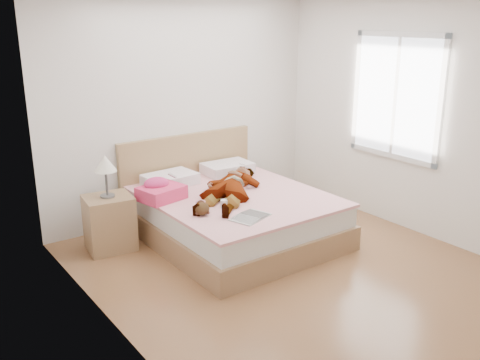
# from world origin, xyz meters

# --- Properties ---
(ground) EXTENTS (4.00, 4.00, 0.00)m
(ground) POSITION_xyz_m (0.00, 0.00, 0.00)
(ground) COLOR #54351A
(ground) RESTS_ON ground
(woman) EXTENTS (1.57, 1.48, 0.22)m
(woman) POSITION_xyz_m (0.00, 1.03, 0.62)
(woman) COLOR silver
(woman) RESTS_ON bed
(hair) EXTENTS (0.56, 0.64, 0.08)m
(hair) POSITION_xyz_m (-0.57, 1.48, 0.55)
(hair) COLOR black
(hair) RESTS_ON bed
(phone) EXTENTS (0.10, 0.10, 0.05)m
(phone) POSITION_xyz_m (-0.50, 1.43, 0.70)
(phone) COLOR silver
(phone) RESTS_ON bed
(room_shell) EXTENTS (4.00, 4.00, 4.00)m
(room_shell) POSITION_xyz_m (1.77, 0.30, 1.50)
(room_shell) COLOR white
(room_shell) RESTS_ON ground
(bed) EXTENTS (1.80, 2.08, 1.00)m
(bed) POSITION_xyz_m (0.00, 1.04, 0.28)
(bed) COLOR olive
(bed) RESTS_ON ground
(towel) EXTENTS (0.51, 0.44, 0.23)m
(towel) POSITION_xyz_m (-0.73, 1.29, 0.60)
(towel) COLOR #FF4571
(towel) RESTS_ON bed
(magazine) EXTENTS (0.44, 0.36, 0.02)m
(magazine) POSITION_xyz_m (-0.28, 0.29, 0.52)
(magazine) COLOR silver
(magazine) RESTS_ON bed
(coffee_mug) EXTENTS (0.11, 0.10, 0.08)m
(coffee_mug) POSITION_xyz_m (-0.33, 0.67, 0.55)
(coffee_mug) COLOR white
(coffee_mug) RESTS_ON bed
(plush_toy) EXTENTS (0.20, 0.25, 0.12)m
(plush_toy) POSITION_xyz_m (-0.61, 0.64, 0.58)
(plush_toy) COLOR black
(plush_toy) RESTS_ON bed
(nightstand) EXTENTS (0.53, 0.48, 1.03)m
(nightstand) POSITION_xyz_m (-1.23, 1.49, 0.34)
(nightstand) COLOR olive
(nightstand) RESTS_ON ground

